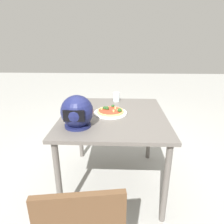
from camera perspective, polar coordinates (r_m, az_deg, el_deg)
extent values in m
plane|color=#9E9E99|center=(2.30, 0.40, -19.12)|extent=(14.00, 14.00, 0.00)
cube|color=#5B5651|center=(1.91, 0.46, -1.15)|extent=(0.98, 1.07, 0.03)
cylinder|color=#5B5651|center=(2.53, 10.61, -5.49)|extent=(0.05, 0.05, 0.75)
cylinder|color=#5B5651|center=(2.55, -9.00, -5.20)|extent=(0.05, 0.05, 0.75)
cylinder|color=#5B5651|center=(1.74, 15.12, -19.35)|extent=(0.05, 0.05, 0.75)
cylinder|color=#5B5651|center=(1.76, -15.03, -18.67)|extent=(0.05, 0.05, 0.75)
cylinder|color=white|center=(1.93, -0.45, -0.22)|extent=(0.32, 0.32, 0.01)
cylinder|color=tan|center=(1.93, -0.45, 0.19)|extent=(0.26, 0.26, 0.02)
cylinder|color=red|center=(1.92, -0.45, 0.49)|extent=(0.23, 0.23, 0.00)
sphere|color=#234C1E|center=(1.94, -1.44, 1.06)|extent=(0.04, 0.04, 0.04)
sphere|color=#234C1E|center=(1.95, -2.12, 1.13)|extent=(0.04, 0.04, 0.04)
sphere|color=#234C1E|center=(2.01, 0.25, 1.72)|extent=(0.03, 0.03, 0.03)
sphere|color=#234C1E|center=(1.88, 2.19, 0.48)|extent=(0.04, 0.04, 0.04)
sphere|color=#234C1E|center=(1.96, -1.70, 1.13)|extent=(0.03, 0.03, 0.03)
cylinder|color=#E0D172|center=(1.88, 0.35, 0.33)|extent=(0.02, 0.02, 0.02)
cylinder|color=#E0D172|center=(1.91, 1.66, 0.62)|extent=(0.02, 0.02, 0.02)
cylinder|color=#E0D172|center=(1.95, 0.96, 1.11)|extent=(0.02, 0.02, 0.02)
cylinder|color=#E0D172|center=(1.94, -2.99, 1.01)|extent=(0.02, 0.02, 0.02)
sphere|color=#191E4C|center=(1.63, -9.96, 0.20)|extent=(0.26, 0.26, 0.26)
cylinder|color=#191E4C|center=(1.68, -9.71, -3.71)|extent=(0.22, 0.22, 0.02)
cube|color=black|center=(1.52, -10.85, -1.08)|extent=(0.16, 0.02, 0.09)
cylinder|color=silver|center=(2.30, 1.25, 4.36)|extent=(0.07, 0.07, 0.10)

